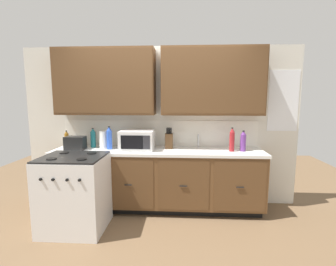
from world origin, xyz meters
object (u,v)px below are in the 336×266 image
Objects in this scene: microwave at (137,140)px; bottle_blue at (109,138)px; bottle_amber at (67,139)px; toaster at (75,143)px; bottle_violet at (243,141)px; bottle_red at (232,140)px; knife_block at (169,141)px; paper_towel_roll at (103,140)px; stove_range at (74,193)px; bottle_teal at (93,138)px.

bottle_blue is at bearing 178.83° from microwave.
toaster is at bearing -40.83° from bottle_amber.
bottle_violet is 0.87× the size of bottle_red.
toaster is 1.37m from knife_block.
bottle_amber reaches higher than toaster.
bottle_red reaches higher than bottle_violet.
knife_block reaches higher than paper_towel_roll.
paper_towel_roll is (-0.52, 0.07, -0.01)m from microwave.
microwave reaches higher than stove_range.
knife_block is at bearing 7.91° from bottle_blue.
microwave is at bearing 179.54° from bottle_violet.
bottle_amber is at bearing 177.83° from bottle_teal.
bottle_amber is at bearing 179.28° from knife_block.
paper_towel_roll is at bearing 76.21° from stove_range.
bottle_amber is 2.47m from bottle_red.
bottle_amber is 0.74× the size of bottle_red.
paper_towel_roll is at bearing 151.92° from bottle_blue.
microwave reaches higher than toaster.
microwave is at bearing 2.27° from toaster.
paper_towel_roll reaches higher than stove_range.
paper_towel_roll is 0.77× the size of bottle_red.
bottle_amber reaches higher than stove_range.
bottle_teal is (-2.20, 0.14, 0.00)m from bottle_violet.
knife_block is 1.57m from bottle_amber.
bottle_blue reaches higher than bottle_teal.
microwave is 1.55× the size of knife_block.
microwave is at bearing -7.30° from paper_towel_roll.
bottle_red is at bearing -4.25° from bottle_amber.
bottle_violet is (1.51, -0.01, 0.00)m from microwave.
paper_towel_roll is at bearing 177.78° from bottle_violet.
paper_towel_roll reaches higher than toaster.
bottle_violet and bottle_teal have the same top height.
bottle_violet is (2.41, 0.02, 0.05)m from toaster.
stove_range is 3.39× the size of toaster.
bottle_amber is (-0.42, 0.02, -0.02)m from bottle_teal.
bottle_teal is at bearing 169.23° from microwave.
bottle_blue is (0.49, 0.04, 0.07)m from toaster.
toaster is at bearing 110.27° from stove_range.
toaster is at bearing -179.98° from bottle_red.
bottle_blue is 1.15× the size of bottle_teal.
bottle_blue is (-0.41, 0.01, 0.02)m from microwave.
microwave is at bearing -164.23° from knife_block.
toaster is at bearing -165.07° from paper_towel_roll.
bottle_teal is at bearing 175.32° from bottle_red.
microwave is (0.69, 0.62, 0.57)m from stove_range.
bottle_violet reaches higher than paper_towel_roll.
knife_block reaches higher than microwave.
bottle_blue is at bearing 5.12° from toaster.
toaster is (-0.22, 0.58, 0.53)m from stove_range.
bottle_blue reaches higher than knife_block.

